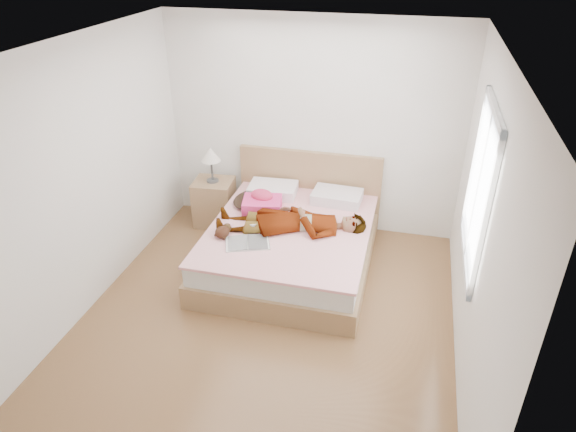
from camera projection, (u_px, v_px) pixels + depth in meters
The scene contains 11 objects.
ground at pixel (267, 318), 5.11m from camera, with size 4.00×4.00×0.00m, color #4B2A17.
woman at pixel (292, 218), 5.61m from camera, with size 0.62×1.65×0.23m, color white.
hair at pixel (255, 199), 6.15m from camera, with size 0.48×0.59×0.09m, color black.
phone at pixel (259, 193), 6.03m from camera, with size 0.04×0.08×0.01m, color silver.
room_shell at pixel (479, 189), 4.25m from camera, with size 4.00×4.00×4.00m.
bed at pixel (292, 241), 5.85m from camera, with size 1.80×2.08×1.00m.
towel at pixel (262, 203), 5.96m from camera, with size 0.50×0.43×0.23m.
magazine at pixel (248, 243), 5.36m from camera, with size 0.53×0.44×0.03m.
coffee_mug at pixel (253, 227), 5.56m from camera, with size 0.13×0.10×0.10m.
plush_toy at pixel (223, 231), 5.45m from camera, with size 0.19×0.24×0.12m.
nightstand at pixel (214, 199), 6.61m from camera, with size 0.53×0.48×1.05m.
Camera 1 is at (1.17, -3.79, 3.39)m, focal length 32.00 mm.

